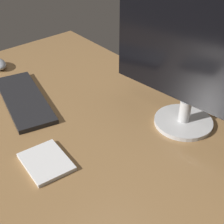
% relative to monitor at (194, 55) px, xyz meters
% --- Properties ---
extents(desk, '(1.40, 0.84, 0.02)m').
position_rel_monitor_xyz_m(desk, '(-0.21, -0.25, -0.26)').
color(desk, olive).
rests_on(desk, ground).
extents(monitor, '(0.55, 0.19, 0.46)m').
position_rel_monitor_xyz_m(monitor, '(0.00, 0.00, 0.00)').
color(monitor, silver).
rests_on(monitor, desk).
extents(keyboard, '(0.39, 0.21, 0.02)m').
position_rel_monitor_xyz_m(keyboard, '(-0.45, -0.33, -0.24)').
color(keyboard, black).
rests_on(keyboard, desk).
extents(notepad, '(0.16, 0.13, 0.01)m').
position_rel_monitor_xyz_m(notepad, '(-0.12, -0.44, -0.24)').
color(notepad, silver).
rests_on(notepad, desk).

